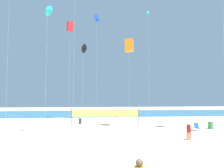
{
  "coord_description": "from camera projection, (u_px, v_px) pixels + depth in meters",
  "views": [
    {
      "loc": [
        -2.35,
        -17.9,
        3.86
      ],
      "look_at": [
        0.44,
        8.05,
        5.46
      ],
      "focal_mm": 33.34,
      "sensor_mm": 36.0,
      "label": 1
    }
  ],
  "objects": [
    {
      "name": "ground_plane",
      "position": [
        117.0,
        142.0,
        17.78
      ],
      "size": [
        120.0,
        120.0,
        0.0
      ],
      "primitive_type": "plane",
      "color": "beige"
    },
    {
      "name": "ocean_band",
      "position": [
        100.0,
        113.0,
        48.77
      ],
      "size": [
        120.0,
        20.0,
        0.01
      ],
      "primitive_type": "cube",
      "color": "teal",
      "rests_on": "ground"
    },
    {
      "name": "beachgoer_sage_shirt",
      "position": [
        80.0,
        118.0,
        29.62
      ],
      "size": [
        0.38,
        0.38,
        1.68
      ],
      "rotation": [
        0.0,
        0.0,
        5.09
      ],
      "color": "#2D2D33",
      "rests_on": "ground"
    },
    {
      "name": "beachgoer_maroon_shirt",
      "position": [
        189.0,
        130.0,
        18.66
      ],
      "size": [
        0.36,
        0.36,
        1.57
      ],
      "rotation": [
        0.0,
        0.0,
        0.07
      ],
      "color": "#EA7260",
      "rests_on": "ground"
    },
    {
      "name": "folding_beach_chair",
      "position": [
        197.0,
        127.0,
        23.53
      ],
      "size": [
        0.52,
        0.65,
        0.89
      ],
      "rotation": [
        0.0,
        0.0,
        0.24
      ],
      "color": "#1959B2",
      "rests_on": "ground"
    },
    {
      "name": "trash_barrel",
      "position": [
        211.0,
        125.0,
        25.06
      ],
      "size": [
        0.61,
        0.61,
        0.83
      ],
      "primitive_type": "cylinder",
      "color": "#3F7F4C",
      "rests_on": "ground"
    },
    {
      "name": "volleyball_net",
      "position": [
        105.0,
        114.0,
        27.16
      ],
      "size": [
        8.8,
        0.8,
        2.4
      ],
      "color": "#4C4C51",
      "rests_on": "ground"
    },
    {
      "name": "beach_handbag",
      "position": [
        192.0,
        130.0,
        23.25
      ],
      "size": [
        0.32,
        0.16,
        0.25
      ],
      "primitive_type": "cube",
      "color": "#EA7260",
      "rests_on": "ground"
    },
    {
      "name": "kite_red_box",
      "position": [
        70.0,
        27.0,
        35.64
      ],
      "size": [
        1.22,
        1.22,
        16.67
      ],
      "color": "silver",
      "rests_on": "ground"
    },
    {
      "name": "kite_blue_tube",
      "position": [
        97.0,
        19.0,
        34.58
      ],
      "size": [
        0.96,
        1.51,
        17.28
      ],
      "color": "silver",
      "rests_on": "ground"
    },
    {
      "name": "kite_orange_box",
      "position": [
        129.0,
        45.0,
        26.29
      ],
      "size": [
        1.24,
        1.24,
        11.12
      ],
      "color": "silver",
      "rests_on": "ground"
    },
    {
      "name": "kite_cyan_inflatable",
      "position": [
        148.0,
        14.0,
        35.17
      ],
      "size": [
        1.19,
        1.63,
        18.41
      ],
      "color": "silver",
      "rests_on": "ground"
    },
    {
      "name": "kite_cyan_delta",
      "position": [
        47.0,
        10.0,
        20.87
      ],
      "size": [
        1.11,
        0.91,
        13.1
      ],
      "color": "silver",
      "rests_on": "ground"
    },
    {
      "name": "kite_black_delta",
      "position": [
        83.0,
        48.0,
        34.69
      ],
      "size": [
        1.25,
        1.46,
        12.71
      ],
      "color": "silver",
      "rests_on": "ground"
    }
  ]
}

